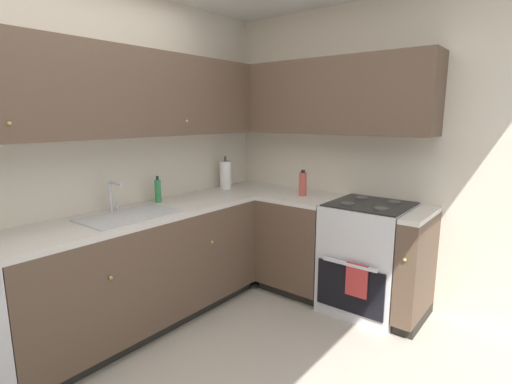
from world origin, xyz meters
The scene contains 14 objects.
wall_back centered at (0.00, 1.45, 1.26)m, with size 4.18×0.05×2.53m, color beige.
wall_right centered at (2.07, 0.00, 1.26)m, with size 0.05×2.95×2.53m, color beige.
lower_cabinets_back centered at (0.44, 1.13, 0.43)m, with size 1.99×0.62×0.86m.
countertop_back centered at (0.44, 1.13, 0.87)m, with size 3.20×0.60×0.04m, color beige.
lower_cabinets_right centered at (1.74, 0.32, 0.43)m, with size 0.62×1.40×0.86m.
countertop_right centered at (1.74, 0.32, 0.87)m, with size 0.60×1.40×0.03m.
oven_range centered at (1.76, -0.11, 0.45)m, with size 0.68×0.62×1.04m.
upper_cabinets_back centered at (0.28, 1.27, 1.75)m, with size 2.88×0.34×0.62m.
upper_cabinets_right centered at (1.88, 0.45, 1.75)m, with size 0.32×1.95×0.62m.
sink centered at (0.35, 1.10, 0.85)m, with size 0.67×0.40×0.10m.
faucet centered at (0.35, 1.30, 1.03)m, with size 0.07×0.16×0.23m.
soap_bottle centered at (0.76, 1.31, 0.99)m, with size 0.05×0.05×0.22m.
paper_towel_roll centered at (1.56, 1.29, 1.03)m, with size 0.11×0.11×0.33m.
oil_bottle centered at (1.74, 0.52, 1.00)m, with size 0.07×0.07×0.23m.
Camera 1 is at (-1.20, -1.28, 1.59)m, focal length 27.35 mm.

